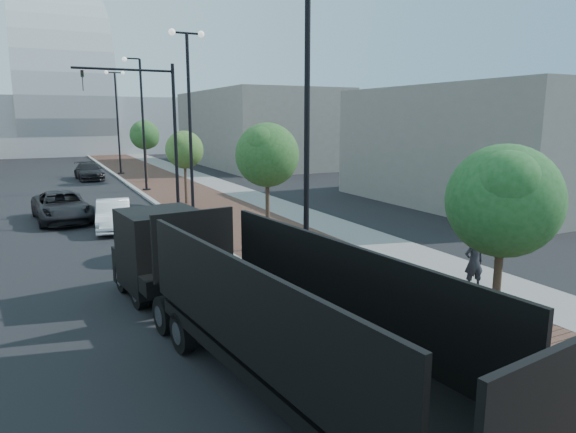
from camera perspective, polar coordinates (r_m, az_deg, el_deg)
name	(u,v)px	position (r m, az deg, el deg)	size (l,w,h in m)	color
sidewalk	(168,179)	(44.06, -13.40, 4.09)	(7.00, 140.00, 0.12)	#4C2D23
concrete_strip	(199,178)	(44.74, -10.03, 4.33)	(2.40, 140.00, 0.13)	slate
curb	(125,182)	(43.42, -17.91, 3.76)	(0.30, 140.00, 0.14)	gray
dump_truck	(209,286)	(12.34, -8.84, -7.78)	(3.62, 13.46, 2.95)	black
white_sedan	(114,215)	(25.20, -19.03, 0.18)	(1.48, 4.25, 1.40)	silver
dark_car_mid	(62,207)	(28.23, -24.11, 1.03)	(2.49, 5.39, 1.50)	black
dark_car_far	(89,171)	(46.32, -21.49, 4.75)	(1.97, 4.85, 1.41)	black
pedestrian	(474,262)	(16.58, 20.20, -4.84)	(0.62, 0.41, 1.70)	black
streetlight_1	(303,149)	(14.37, 1.72, 7.64)	(1.44, 0.56, 9.21)	black
streetlight_2	(190,125)	(25.60, -10.97, 10.03)	(1.72, 0.56, 9.28)	black
streetlight_3	(142,130)	(37.29, -16.13, 9.34)	(1.44, 0.56, 9.21)	black
streetlight_4	(118,122)	(49.14, -18.62, 10.08)	(1.72, 0.56, 9.28)	black
traffic_mast	(158,122)	(28.30, -14.42, 10.30)	(5.09, 0.20, 8.00)	black
tree_0	(504,201)	(10.47, 23.17, 1.58)	(2.23, 2.16, 4.74)	#382619
tree_1	(268,155)	(19.42, -2.27, 6.90)	(2.47, 2.44, 5.02)	#382619
tree_2	(185,150)	(30.78, -11.51, 7.36)	(2.29, 2.23, 4.45)	#382619
tree_3	(145,135)	(42.45, -15.79, 8.80)	(2.37, 2.32, 4.99)	#382619
convention_center	(63,112)	(87.77, -24.00, 10.68)	(50.00, 30.00, 50.00)	#A4A8AE
commercial_block_ne	(257,128)	(57.18, -3.48, 9.87)	(12.00, 22.00, 8.00)	slate
commercial_block_e	(480,146)	(33.24, 20.76, 7.44)	(10.00, 16.00, 7.00)	slate
utility_cover_1	(396,303)	(14.64, 12.11, -9.45)	(0.50, 0.50, 0.02)	black
utility_cover_2	(249,227)	(23.87, -4.45, -1.22)	(0.50, 0.50, 0.02)	black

